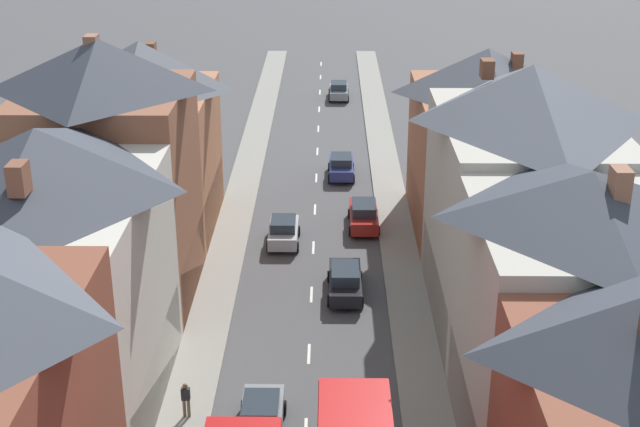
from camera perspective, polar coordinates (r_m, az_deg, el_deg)
pavement_left at (r=55.36m, az=-5.68°, el=-1.23°), size 2.20×104.00×0.14m
pavement_right at (r=55.19m, az=4.91°, el=-1.28°), size 2.20×104.00×0.14m
centre_line_dashes at (r=53.24m, az=-0.43°, el=-2.19°), size 0.14×97.80×0.01m
terrace_row_left at (r=33.35m, az=-19.07°, el=-7.25°), size 8.00×57.40×14.70m
terrace_row_right at (r=33.34m, az=16.83°, el=-7.50°), size 8.00×57.80×13.88m
car_near_blue at (r=64.27m, az=1.37°, el=3.05°), size 1.90×4.07×1.66m
car_near_silver at (r=47.54m, az=1.62°, el=-4.30°), size 1.90×4.58×1.64m
car_parked_left_a at (r=53.49m, az=-2.35°, el=-1.12°), size 1.90×3.86×1.66m
car_parked_right_a at (r=55.78m, az=2.81°, el=-0.07°), size 1.90×4.51×1.70m
car_mid_black at (r=37.24m, az=-3.77°, el=-12.78°), size 1.90×3.90×1.59m
car_parked_left_b at (r=84.78m, az=1.20°, el=7.89°), size 1.90×4.05×1.61m
pedestrian_mid_right at (r=38.16m, az=-8.58°, el=-11.62°), size 0.36×0.22×1.61m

